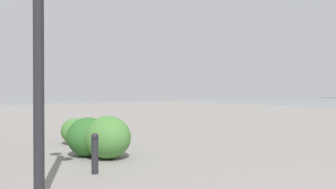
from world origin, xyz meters
name	(u,v)px	position (x,y,z in m)	size (l,w,h in m)	color
bollard_mid	(95,152)	(5.89, -0.41, 0.38)	(0.13, 0.13, 0.72)	#232328
shrub_low	(75,131)	(9.26, -1.32, 0.35)	(0.82, 0.74, 0.70)	#477F38
shrub_round	(88,137)	(7.46, -0.94, 0.43)	(1.01, 0.91, 0.86)	#2D6628
shrub_wide	(108,137)	(6.94, -1.17, 0.46)	(1.07, 0.97, 0.91)	#477F38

